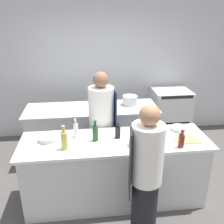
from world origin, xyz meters
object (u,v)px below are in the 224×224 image
Objects in this scene: bowl_mixing_large at (156,139)px; bottle_vinegar at (149,130)px; chef_at_stove at (102,126)px; cup at (156,126)px; bottle_water at (76,130)px; bottle_cooking_oil at (64,140)px; bowl_prep_small at (48,138)px; bowl_ceramic_blue at (179,128)px; stockpot at (130,100)px; oven_range at (169,113)px; bottle_wine at (95,133)px; bottle_sauce at (118,132)px; chef_at_prep_near at (146,175)px; bowl_wooden_salad at (135,142)px; bottle_olive_oil at (181,140)px.

bottle_vinegar is at bearing 104.69° from bowl_mixing_large.
cup is (0.73, -0.33, 0.12)m from chef_at_stove.
bottle_water reaches higher than cup.
bottle_cooking_oil reaches higher than bottle_water.
bowl_ceramic_blue is at bearing 2.89° from bowl_prep_small.
stockpot is at bearing 42.32° from bowl_prep_small.
oven_range reaches higher than bowl_prep_small.
bottle_wine is 0.77m from bowl_mixing_large.
bottle_water reaches higher than bottle_sauce.
chef_at_prep_near is at bearing -46.59° from bottle_water.
bowl_ceramic_blue is at bearing 26.42° from bowl_wooden_salad.
bottle_olive_oil is 0.88× the size of stockpot.
bowl_prep_small is 1.11m from bowl_wooden_salad.
stockpot is (-0.93, -0.47, 0.49)m from oven_range.
bottle_olive_oil is 1.41m from bottle_cooking_oil.
bottle_cooking_oil is 1.14m from bowl_mixing_large.
chef_at_prep_near is 5.27× the size of bottle_cooking_oil.
cup is (1.11, 0.11, -0.06)m from bottle_water.
oven_range is at bearing 63.11° from cup.
bottle_cooking_oil reaches higher than bottle_sauce.
bottle_wine reaches higher than bowl_mixing_large.
bowl_wooden_salad is (-0.23, -0.24, -0.03)m from bottle_vinegar.
bottle_vinegar is 1.15× the size of bowl_mixing_large.
chef_at_stove reaches higher than bottle_cooking_oil.
bottle_wine reaches higher than bottle_water.
bowl_prep_small is at bearing 167.47° from bottle_olive_oil.
chef_at_stove is 0.90m from bowl_prep_small.
bowl_wooden_salad is at bearing -134.32° from bottle_vinegar.
bottle_cooking_oil is at bearing -168.54° from bottle_vinegar.
bottle_cooking_oil is 0.34m from bowl_prep_small.
bowl_ceramic_blue is at bearing 71.84° from bottle_olive_oil.
bowl_wooden_salad is (0.48, -0.18, -0.07)m from bottle_wine.
bottle_sauce reaches higher than bowl_prep_small.
bottle_cooking_oil reaches higher than stockpot.
chef_at_prep_near reaches higher than bowl_ceramic_blue.
oven_range and bowl_wooden_salad have the same top height.
bottle_cooking_oil is 1.77m from stockpot.
bottle_vinegar is 0.73× the size of stockpot.
bowl_ceramic_blue is 1.38× the size of bowl_wooden_salad.
bowl_prep_small is 1.48m from cup.
bowl_prep_small is at bearing -171.33° from bottle_water.
bottle_cooking_oil is 1.59m from bowl_ceramic_blue.
stockpot is (0.55, 0.67, 0.16)m from chef_at_stove.
stockpot reaches higher than cup.
bowl_prep_small is at bearing 133.60° from bottle_cooking_oil.
oven_range is 1.90m from chef_at_stove.
chef_at_prep_near is at bearing -52.93° from bottle_wine.
cup is at bearing 19.47° from bottle_sauce.
oven_range is at bearing 73.78° from bottle_olive_oil.
chef_at_prep_near is 1.11m from bottle_water.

